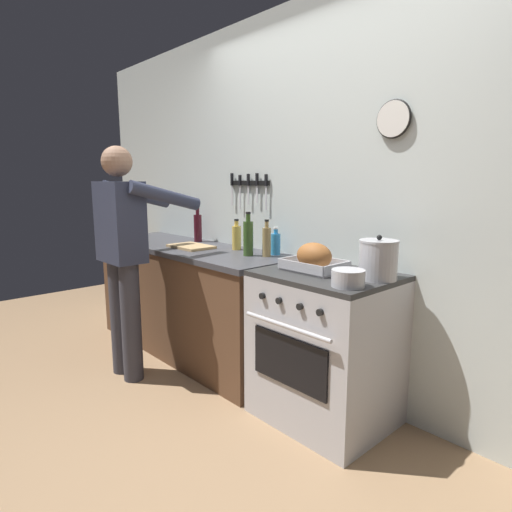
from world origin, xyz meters
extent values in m
plane|color=#937251|center=(0.00, 0.00, 0.00)|extent=(8.00, 8.00, 0.00)
cube|color=silver|center=(0.00, 1.35, 1.30)|extent=(6.00, 0.10, 2.60)
cube|color=black|center=(-0.79, 1.29, 1.41)|extent=(0.44, 0.02, 0.04)
cube|color=silver|center=(-0.99, 1.28, 1.31)|extent=(0.02, 0.00, 0.16)
cube|color=black|center=(-0.99, 1.28, 1.44)|extent=(0.02, 0.02, 0.10)
cube|color=silver|center=(-0.89, 1.28, 1.29)|extent=(0.01, 0.00, 0.18)
cube|color=black|center=(-0.89, 1.28, 1.43)|extent=(0.02, 0.02, 0.08)
cube|color=silver|center=(-0.79, 1.28, 1.31)|extent=(0.02, 0.00, 0.15)
cube|color=black|center=(-0.79, 1.28, 1.43)|extent=(0.02, 0.02, 0.09)
cube|color=silver|center=(-0.69, 1.28, 1.32)|extent=(0.02, 0.00, 0.13)
cube|color=black|center=(-0.69, 1.28, 1.43)|extent=(0.02, 0.02, 0.09)
cube|color=silver|center=(-0.59, 1.28, 1.30)|extent=(0.02, 0.00, 0.18)
cube|color=black|center=(-0.59, 1.28, 1.43)|extent=(0.02, 0.02, 0.09)
cylinder|color=white|center=(0.42, 1.28, 1.76)|extent=(0.20, 0.02, 0.20)
torus|color=black|center=(0.42, 1.28, 1.76)|extent=(0.21, 0.02, 0.21)
cube|color=brown|center=(-1.20, 0.99, 0.43)|extent=(2.00, 0.62, 0.86)
cube|color=#3D3D42|center=(-1.20, 0.99, 0.88)|extent=(2.03, 0.65, 0.04)
cube|color=#BCBCC1|center=(0.22, 0.99, 0.43)|extent=(0.76, 0.62, 0.87)
cube|color=black|center=(0.22, 0.67, 0.45)|extent=(0.53, 0.01, 0.28)
cube|color=#2D2D2D|center=(0.22, 0.99, 0.89)|extent=(0.76, 0.62, 0.03)
cylinder|color=black|center=(0.01, 0.67, 0.78)|extent=(0.04, 0.02, 0.04)
cylinder|color=black|center=(0.14, 0.67, 0.78)|extent=(0.04, 0.02, 0.04)
cylinder|color=black|center=(0.30, 0.67, 0.78)|extent=(0.04, 0.02, 0.04)
cylinder|color=black|center=(0.43, 0.67, 0.78)|extent=(0.04, 0.02, 0.04)
cylinder|color=silver|center=(0.22, 0.65, 0.66)|extent=(0.61, 0.02, 0.02)
cylinder|color=#383842|center=(-1.21, 0.37, 0.43)|extent=(0.14, 0.14, 0.86)
cylinder|color=#383842|center=(-1.03, 0.37, 0.43)|extent=(0.14, 0.14, 0.86)
cube|color=#2D3347|center=(-1.12, 0.37, 1.14)|extent=(0.38, 0.22, 0.56)
sphere|color=#9E755B|center=(-1.12, 0.37, 1.55)|extent=(0.21, 0.21, 0.21)
cylinder|color=#2D3347|center=(-1.33, 0.61, 1.32)|extent=(0.09, 0.55, 0.22)
cylinder|color=#2D3347|center=(-0.91, 0.61, 1.32)|extent=(0.09, 0.55, 0.22)
cube|color=#B7B7BC|center=(0.13, 0.98, 0.91)|extent=(0.34, 0.25, 0.01)
cube|color=#B7B7BC|center=(0.13, 0.85, 0.94)|extent=(0.34, 0.01, 0.05)
cube|color=#B7B7BC|center=(0.13, 1.10, 0.94)|extent=(0.34, 0.01, 0.05)
cube|color=#B7B7BC|center=(-0.04, 0.98, 0.94)|extent=(0.01, 0.25, 0.05)
cube|color=#B7B7BC|center=(0.30, 0.98, 0.94)|extent=(0.01, 0.25, 0.05)
ellipsoid|color=#935628|center=(0.13, 0.98, 0.99)|extent=(0.23, 0.17, 0.16)
cylinder|color=#B7B7BC|center=(0.50, 1.06, 1.00)|extent=(0.20, 0.20, 0.20)
cylinder|color=#B2B2B7|center=(0.50, 1.06, 1.11)|extent=(0.21, 0.21, 0.01)
sphere|color=black|center=(0.50, 1.06, 1.13)|extent=(0.03, 0.03, 0.03)
cylinder|color=#B7B7BC|center=(0.49, 0.81, 0.94)|extent=(0.17, 0.17, 0.09)
cube|color=tan|center=(-1.11, 0.94, 0.91)|extent=(0.36, 0.24, 0.02)
cylinder|color=#47141E|center=(-1.35, 1.19, 1.02)|extent=(0.07, 0.07, 0.23)
cylinder|color=#47141E|center=(-1.35, 1.19, 1.16)|extent=(0.03, 0.03, 0.05)
cylinder|color=maroon|center=(-1.35, 1.19, 1.19)|extent=(0.03, 0.03, 0.01)
cylinder|color=#997F4C|center=(-0.41, 1.11, 1.00)|extent=(0.06, 0.06, 0.20)
cylinder|color=#997F4C|center=(-0.41, 1.11, 1.12)|extent=(0.03, 0.03, 0.04)
cylinder|color=black|center=(-0.41, 1.11, 1.15)|extent=(0.03, 0.03, 0.01)
cylinder|color=gold|center=(-0.79, 1.15, 0.99)|extent=(0.07, 0.07, 0.18)
cylinder|color=gold|center=(-0.79, 1.15, 1.10)|extent=(0.03, 0.03, 0.04)
cylinder|color=black|center=(-0.79, 1.15, 1.13)|extent=(0.04, 0.04, 0.01)
cylinder|color=#385623|center=(-0.52, 1.04, 1.02)|extent=(0.07, 0.07, 0.24)
cylinder|color=#385623|center=(-0.52, 1.04, 1.17)|extent=(0.03, 0.03, 0.05)
cylinder|color=black|center=(-0.52, 1.04, 1.20)|extent=(0.04, 0.04, 0.01)
cylinder|color=#338CCC|center=(-0.42, 1.21, 0.98)|extent=(0.07, 0.07, 0.15)
cylinder|color=#338CCC|center=(-0.42, 1.21, 1.07)|extent=(0.03, 0.03, 0.03)
cylinder|color=white|center=(-0.42, 1.21, 1.09)|extent=(0.03, 0.03, 0.01)
camera|label=1|loc=(1.73, -0.95, 1.43)|focal=30.13mm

